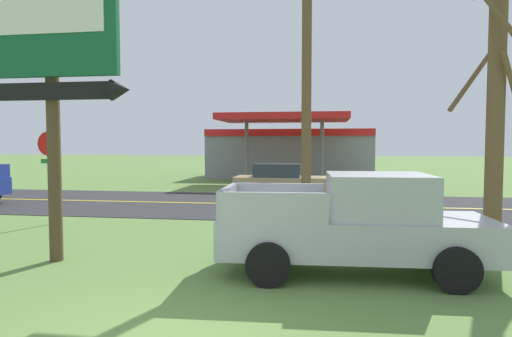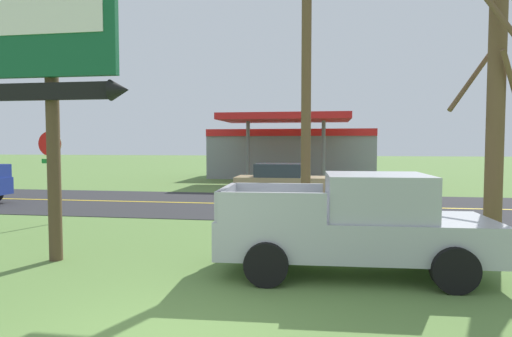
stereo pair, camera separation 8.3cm
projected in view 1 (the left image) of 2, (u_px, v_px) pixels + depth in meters
The scene contains 9 objects.
road_asphalt at pixel (274, 205), 18.34m from camera, with size 140.00×8.00×0.02m, color #2B2B2D.
road_centre_line at pixel (274, 204), 18.34m from camera, with size 126.00×0.20×0.01m, color gold.
motel_sign at pixel (50, 43), 9.22m from camera, with size 3.44×0.54×6.81m.
stop_sign at pixel (50, 160), 13.84m from camera, with size 0.80×0.08×2.95m.
utility_pole at pixel (307, 74), 11.65m from camera, with size 2.15×0.26×8.12m.
bare_tree at pixel (496, 86), 10.29m from camera, with size 1.87×1.85×7.86m.
gas_station at pixel (290, 152), 33.58m from camera, with size 12.00×11.50×4.40m.
pickup_silver_parked_on_lawn at pixel (357, 225), 8.62m from camera, with size 5.28×2.42×1.96m.
car_tan_mid_lane at pixel (280, 181), 20.26m from camera, with size 4.20×2.00×1.64m.
Camera 1 is at (1.99, -5.14, 2.54)m, focal length 30.96 mm.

